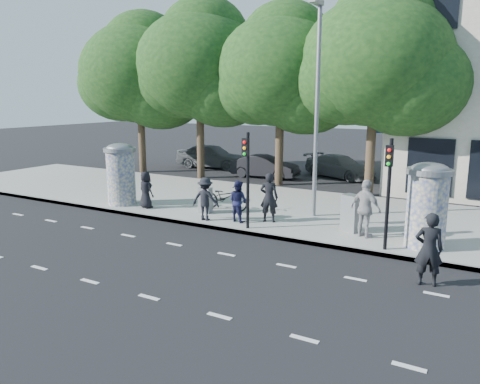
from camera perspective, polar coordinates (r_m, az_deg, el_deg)
The scene contains 26 objects.
ground at distance 13.35m, azimuth -4.81°, elevation -9.31°, with size 120.00×120.00×0.00m, color black.
sidewalk at distance 19.69m, azimuth 7.59°, elevation -2.28°, with size 40.00×8.00×0.15m, color gray.
curb at distance 16.22m, azimuth 2.30°, elevation -5.20°, with size 40.00×0.10×0.16m, color slate.
lane_dash_near at distance 11.74m, azimuth -11.02°, elevation -12.49°, with size 32.00×0.12×0.01m, color silver.
lane_dash_far at distance 14.46m, azimuth -1.65°, elevation -7.61°, with size 32.00×0.12×0.01m, color silver.
ad_column_left at distance 20.80m, azimuth -14.33°, elevation 2.31°, with size 1.36×1.36×2.65m.
ad_column_right at distance 15.42m, azimuth 21.85°, elevation -1.30°, with size 1.36×1.36×2.65m.
traffic_pole_near at distance 16.22m, azimuth 0.87°, elevation 2.63°, with size 0.22×0.31×3.40m.
traffic_pole_far at distance 14.57m, azimuth 17.66°, elevation 1.06°, with size 0.22×0.31×3.40m.
street_lamp at distance 18.04m, azimuth 9.34°, elevation 11.55°, with size 0.25×0.93×8.00m.
tree_far_left at distance 30.40m, azimuth -12.20°, elevation 14.01°, with size 7.20×7.20×9.26m.
tree_mid_left at distance 27.65m, azimuth -4.99°, elevation 15.13°, with size 7.20×7.20×9.57m.
tree_near_left at distance 25.33m, azimuth 4.97°, elevation 14.48°, with size 6.80×6.80×8.97m.
tree_center at distance 23.30m, azimuth 16.18°, elevation 14.96°, with size 7.00×7.00×9.30m.
ped_a at distance 19.94m, azimuth -11.41°, elevation 0.26°, with size 0.76×0.49×1.55m, color black.
ped_b at distance 17.37m, azimuth 3.56°, elevation -0.68°, with size 0.68×0.44×1.85m, color black.
ped_c at distance 17.43m, azimuth -0.24°, elevation -1.11°, with size 0.75×0.59×1.55m, color #18193D.
ped_d at distance 17.66m, azimuth -4.25°, elevation -0.84°, with size 1.05×0.61×1.63m, color black.
ped_e at distance 15.97m, azimuth 15.08°, elevation -1.97°, with size 1.14×0.65×1.95m, color #9E9DA0.
man_road at distance 12.84m, azimuth 22.03°, elevation -6.49°, with size 0.70×0.46×1.91m, color black.
bicycle at distance 19.24m, azimuth -1.86°, elevation -0.63°, with size 2.06×0.72×1.08m, color black.
cabinet_left at distance 18.85m, azimuth -4.25°, elevation -0.99°, with size 0.49×0.36×1.03m, color gray.
cabinet_right at distance 16.62m, azimuth 13.43°, elevation -2.53°, with size 0.61×0.45×1.29m, color gray.
car_left at distance 31.82m, azimuth -3.49°, elevation 4.42°, with size 4.78×1.92×1.63m, color #4F5356.
car_mid at distance 27.92m, azimuth 3.04°, elevation 3.12°, with size 4.04×1.41×1.33m, color black.
car_right at distance 28.59m, azimuth 12.07°, elevation 3.07°, with size 4.56×1.85×1.32m, color #595C61.
Camera 1 is at (7.10, -10.27, 4.74)m, focal length 35.00 mm.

